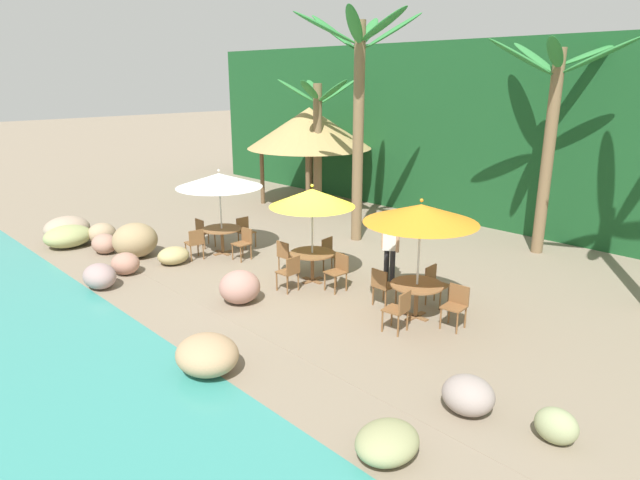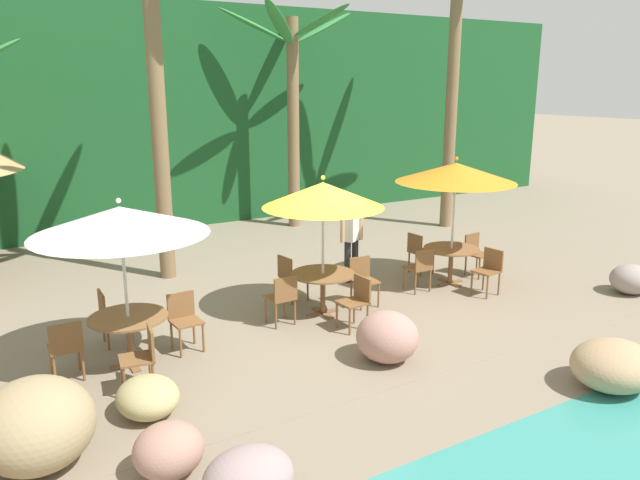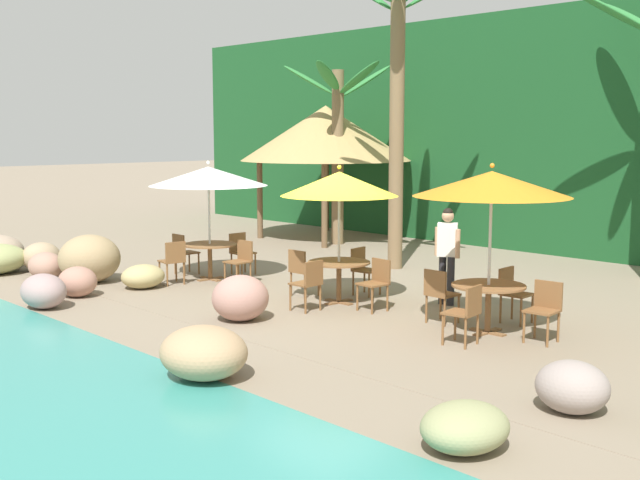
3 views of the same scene
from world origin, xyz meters
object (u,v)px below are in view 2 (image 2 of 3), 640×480
waiter_in_white (352,234)px  chair_orange_inland (418,250)px  chair_white_seaward (184,317)px  chair_yellow_seaward (362,277)px  chair_white_left (66,346)px  palm_tree_fourth (454,55)px  chair_orange_right (489,268)px  chair_white_right (143,354)px  palm_tree_third (293,83)px  chair_orange_left (420,266)px  umbrella_yellow (323,195)px  chair_yellow_inland (290,275)px  dining_table_yellow (323,280)px  dining_table_orange (451,254)px  chair_yellow_right (357,299)px  palm_tree_second (154,52)px  chair_orange_seaward (475,251)px  chair_yellow_left (283,296)px  umbrella_orange (456,173)px  umbrella_white (120,221)px  chair_white_inland (110,313)px  dining_table_white (129,325)px

waiter_in_white → chair_orange_inland: bearing=-10.8°
chair_white_seaward → chair_yellow_seaward: bearing=3.8°
chair_white_left → chair_white_seaward: bearing=7.3°
palm_tree_fourth → chair_yellow_seaward: bearing=-144.5°
waiter_in_white → chair_orange_right: bearing=-47.0°
chair_white_right → palm_tree_third: palm_tree_third is taller
chair_orange_left → chair_white_left: bearing=-176.1°
umbrella_yellow → chair_orange_left: umbrella_yellow is taller
umbrella_yellow → chair_orange_inland: umbrella_yellow is taller
chair_white_right → palm_tree_third: 10.24m
chair_yellow_inland → chair_orange_left: same height
dining_table_yellow → palm_tree_fourth: (6.45, 4.04, 4.01)m
chair_white_right → palm_tree_fourth: 11.90m
chair_yellow_inland → dining_table_orange: chair_yellow_inland is taller
chair_yellow_seaward → chair_yellow_right: size_ratio=1.00×
palm_tree_second → chair_orange_seaward: bearing=-29.6°
chair_yellow_seaward → chair_yellow_right: bearing=-129.2°
dining_table_yellow → chair_orange_left: (2.19, 0.03, -0.10)m
waiter_in_white → chair_orange_left: bearing=-57.4°
chair_orange_seaward → chair_orange_left: 1.71m
chair_yellow_inland → chair_orange_inland: (3.10, 0.12, 0.00)m
dining_table_orange → palm_tree_second: palm_tree_second is taller
dining_table_yellow → palm_tree_second: 5.44m
chair_yellow_left → dining_table_orange: 3.89m
umbrella_orange → palm_tree_second: bearing=144.8°
chair_yellow_inland → dining_table_yellow: bearing=-76.3°
chair_yellow_left → palm_tree_third: palm_tree_third is taller
chair_yellow_left → palm_tree_fourth: (7.30, 4.16, 4.11)m
palm_tree_third → chair_white_right: bearing=-130.1°
palm_tree_second → chair_white_seaward: bearing=-103.3°
umbrella_white → chair_yellow_seaward: bearing=4.9°
chair_white_seaward → chair_white_left: (-1.69, -0.22, 0.00)m
dining_table_orange → chair_white_right: bearing=-168.7°
chair_orange_right → palm_tree_second: 7.56m
chair_yellow_seaward → chair_orange_inland: bearing=24.1°
chair_white_inland → palm_tree_second: palm_tree_second is taller
chair_orange_inland → palm_tree_second: palm_tree_second is taller
chair_yellow_inland → palm_tree_third: bearing=60.8°
chair_white_inland → palm_tree_fourth: 11.29m
dining_table_white → palm_tree_fourth: size_ratio=0.15×
chair_orange_left → waiter_in_white: (-0.78, 1.21, 0.47)m
chair_orange_inland → chair_orange_left: size_ratio=1.00×
dining_table_yellow → chair_orange_right: 3.32m
dining_table_yellow → palm_tree_fourth: 8.60m
chair_white_left → chair_yellow_inland: 4.21m
palm_tree_fourth → palm_tree_third: bearing=149.1°
umbrella_yellow → chair_yellow_left: 1.80m
umbrella_white → chair_white_seaward: (0.84, 0.14, -1.60)m
chair_yellow_seaward → chair_orange_left: 1.33m
umbrella_yellow → chair_yellow_seaward: (0.85, 0.04, -1.59)m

